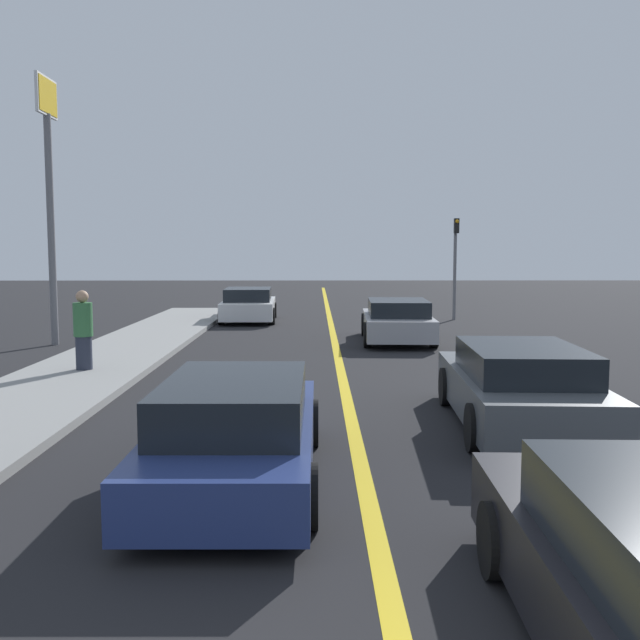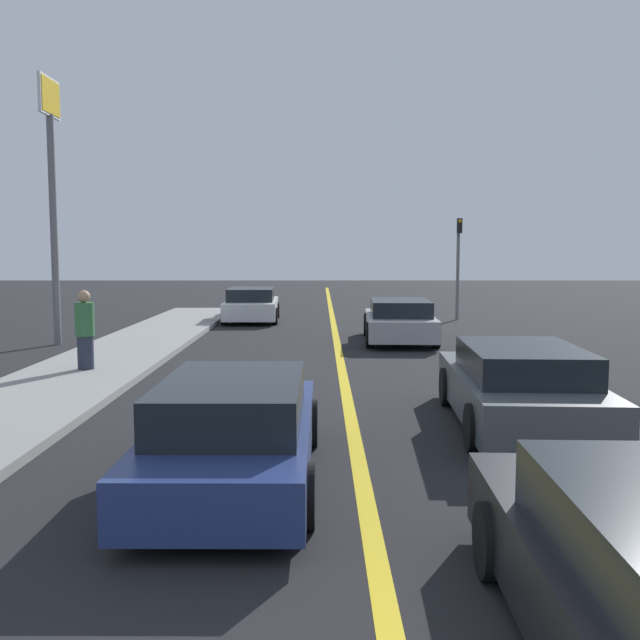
{
  "view_description": "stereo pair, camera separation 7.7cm",
  "coord_description": "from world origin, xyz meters",
  "px_view_note": "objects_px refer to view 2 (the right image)",
  "views": [
    {
      "loc": [
        -0.56,
        -1.98,
        2.64
      ],
      "look_at": [
        -0.45,
        14.32,
        1.04
      ],
      "focal_mm": 40.0,
      "sensor_mm": 36.0,
      "label": 1
    },
    {
      "loc": [
        -0.48,
        -1.98,
        2.64
      ],
      "look_at": [
        -0.45,
        14.32,
        1.04
      ],
      "focal_mm": 40.0,
      "sensor_mm": 36.0,
      "label": 2
    }
  ],
  "objects_px": {
    "pedestrian_mid_group": "(83,330)",
    "traffic_light": "(457,258)",
    "car_ahead_center": "(233,431)",
    "roadside_sign": "(50,163)",
    "car_oncoming_far": "(250,305)",
    "car_parked_left_lot": "(398,321)",
    "car_far_distant": "(517,387)"
  },
  "relations": [
    {
      "from": "car_parked_left_lot",
      "to": "roadside_sign",
      "type": "relative_size",
      "value": 0.61
    },
    {
      "from": "roadside_sign",
      "to": "car_parked_left_lot",
      "type": "bearing_deg",
      "value": 3.83
    },
    {
      "from": "roadside_sign",
      "to": "pedestrian_mid_group",
      "type": "bearing_deg",
      "value": -63.99
    },
    {
      "from": "car_parked_left_lot",
      "to": "roadside_sign",
      "type": "bearing_deg",
      "value": -173.79
    },
    {
      "from": "car_ahead_center",
      "to": "car_far_distant",
      "type": "distance_m",
      "value": 4.66
    },
    {
      "from": "pedestrian_mid_group",
      "to": "traffic_light",
      "type": "xyz_separation_m",
      "value": [
        10.14,
        12.02,
        1.39
      ]
    },
    {
      "from": "car_ahead_center",
      "to": "roadside_sign",
      "type": "height_order",
      "value": "roadside_sign"
    },
    {
      "from": "pedestrian_mid_group",
      "to": "traffic_light",
      "type": "height_order",
      "value": "traffic_light"
    },
    {
      "from": "traffic_light",
      "to": "roadside_sign",
      "type": "xyz_separation_m",
      "value": [
        -12.54,
        -7.09,
        2.64
      ]
    },
    {
      "from": "car_ahead_center",
      "to": "roadside_sign",
      "type": "xyz_separation_m",
      "value": [
        -6.37,
        11.85,
        4.41
      ]
    },
    {
      "from": "car_far_distant",
      "to": "traffic_light",
      "type": "relative_size",
      "value": 1.21
    },
    {
      "from": "car_ahead_center",
      "to": "car_far_distant",
      "type": "height_order",
      "value": "car_far_distant"
    },
    {
      "from": "car_oncoming_far",
      "to": "car_far_distant",
      "type": "bearing_deg",
      "value": -72.8
    },
    {
      "from": "car_ahead_center",
      "to": "roadside_sign",
      "type": "distance_m",
      "value": 14.16
    },
    {
      "from": "car_oncoming_far",
      "to": "roadside_sign",
      "type": "relative_size",
      "value": 0.58
    },
    {
      "from": "pedestrian_mid_group",
      "to": "traffic_light",
      "type": "distance_m",
      "value": 15.78
    },
    {
      "from": "pedestrian_mid_group",
      "to": "roadside_sign",
      "type": "xyz_separation_m",
      "value": [
        -2.41,
        4.93,
        4.04
      ]
    },
    {
      "from": "traffic_light",
      "to": "roadside_sign",
      "type": "height_order",
      "value": "roadside_sign"
    },
    {
      "from": "car_parked_left_lot",
      "to": "car_ahead_center",
      "type": "bearing_deg",
      "value": -102.25
    },
    {
      "from": "roadside_sign",
      "to": "traffic_light",
      "type": "bearing_deg",
      "value": 29.46
    },
    {
      "from": "car_ahead_center",
      "to": "traffic_light",
      "type": "distance_m",
      "value": 19.99
    },
    {
      "from": "car_far_distant",
      "to": "traffic_light",
      "type": "distance_m",
      "value": 16.67
    },
    {
      "from": "pedestrian_mid_group",
      "to": "car_ahead_center",
      "type": "bearing_deg",
      "value": -60.16
    },
    {
      "from": "car_oncoming_far",
      "to": "car_parked_left_lot",
      "type": "bearing_deg",
      "value": -52.73
    },
    {
      "from": "car_far_distant",
      "to": "car_oncoming_far",
      "type": "relative_size",
      "value": 1.09
    },
    {
      "from": "car_far_distant",
      "to": "traffic_light",
      "type": "xyz_separation_m",
      "value": [
        2.25,
        16.42,
        1.75
      ]
    },
    {
      "from": "traffic_light",
      "to": "car_parked_left_lot",
      "type": "bearing_deg",
      "value": -114.3
    },
    {
      "from": "car_ahead_center",
      "to": "car_parked_left_lot",
      "type": "distance_m",
      "value": 12.91
    },
    {
      "from": "car_parked_left_lot",
      "to": "roadside_sign",
      "type": "height_order",
      "value": "roadside_sign"
    },
    {
      "from": "pedestrian_mid_group",
      "to": "roadside_sign",
      "type": "relative_size",
      "value": 0.23
    },
    {
      "from": "car_ahead_center",
      "to": "car_far_distant",
      "type": "xyz_separation_m",
      "value": [
        3.92,
        2.51,
        0.02
      ]
    },
    {
      "from": "pedestrian_mid_group",
      "to": "traffic_light",
      "type": "bearing_deg",
      "value": 49.86
    }
  ]
}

